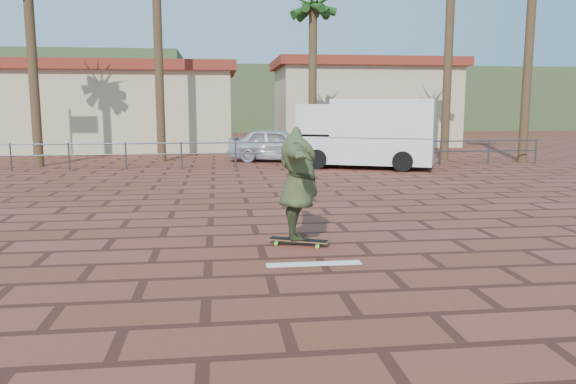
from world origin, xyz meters
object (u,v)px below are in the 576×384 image
object	(u,v)px
longboard	(298,240)
car_white	(372,143)
campervan	(367,132)
skateboarder	(298,184)
car_silver	(278,145)

from	to	relation	value
longboard	car_white	distance (m)	15.82
car_white	longboard	bearing A→B (deg)	146.63
car_white	campervan	bearing A→B (deg)	147.81
campervan	car_white	bearing A→B (deg)	94.79
longboard	skateboarder	size ratio (longest dim) A/B	0.45
campervan	longboard	bearing A→B (deg)	-86.72
campervan	car_silver	distance (m)	4.25
longboard	car_silver	bearing A→B (deg)	109.65
car_silver	longboard	bearing A→B (deg)	-168.66
car_silver	skateboarder	bearing A→B (deg)	-168.66
campervan	skateboarder	bearing A→B (deg)	-86.72
longboard	car_silver	distance (m)	14.49
skateboarder	campervan	size ratio (longest dim) A/B	0.43
longboard	car_white	bearing A→B (deg)	94.47
campervan	car_silver	bearing A→B (deg)	160.33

